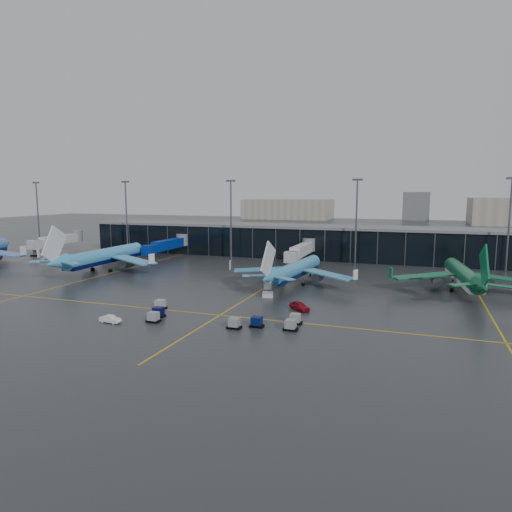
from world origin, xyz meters
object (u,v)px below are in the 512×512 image
(airliner_klm_near, at_px, (296,261))
(airliner_aer_lingus, at_px, (464,265))
(airliner_arkefly, at_px, (105,247))
(service_van_white, at_px, (110,319))
(service_van_red, at_px, (300,306))
(baggage_carts, at_px, (219,318))
(mobile_airstair, at_px, (268,293))

(airliner_klm_near, height_order, airliner_aer_lingus, airliner_aer_lingus)
(airliner_arkefly, relative_size, service_van_white, 11.08)
(airliner_arkefly, xyz_separation_m, airliner_aer_lingus, (91.10, 4.49, -0.77))
(airliner_aer_lingus, bearing_deg, airliner_arkefly, 176.34)
(airliner_klm_near, xyz_separation_m, service_van_red, (6.87, -23.60, -4.77))
(service_van_red, height_order, service_van_white, service_van_red)
(airliner_klm_near, xyz_separation_m, airliner_aer_lingus, (36.61, 4.90, 0.19))
(service_van_red, xyz_separation_m, service_van_white, (-27.64, -18.54, -0.16))
(baggage_carts, bearing_deg, airliner_arkefly, 144.43)
(airliner_aer_lingus, relative_size, baggage_carts, 1.31)
(airliner_aer_lingus, height_order, service_van_red, airliner_aer_lingus)
(baggage_carts, xyz_separation_m, mobile_airstair, (1.75, 20.87, 0.01))
(airliner_aer_lingus, bearing_deg, service_van_red, -142.69)
(airliner_klm_near, distance_m, airliner_aer_lingus, 36.93)
(service_van_white, bearing_deg, mobile_airstair, -30.47)
(baggage_carts, height_order, service_van_red, baggage_carts)
(mobile_airstair, xyz_separation_m, service_van_red, (9.02, -8.71, 0.02))
(airliner_klm_near, xyz_separation_m, mobile_airstair, (-2.15, -14.90, -4.79))
(airliner_klm_near, bearing_deg, service_van_red, -68.00)
(airliner_klm_near, xyz_separation_m, service_van_white, (-20.77, -42.15, -4.93))
(service_van_red, bearing_deg, mobile_airstair, 85.93)
(baggage_carts, bearing_deg, service_van_red, 48.48)
(airliner_arkefly, bearing_deg, service_van_red, -22.93)
(baggage_carts, distance_m, service_van_red, 16.25)
(airliner_aer_lingus, distance_m, service_van_white, 74.37)
(baggage_carts, height_order, mobile_airstair, mobile_airstair)
(baggage_carts, bearing_deg, airliner_klm_near, 83.77)
(service_van_red, bearing_deg, service_van_white, 163.79)
(baggage_carts, relative_size, service_van_white, 7.47)
(airliner_klm_near, relative_size, airliner_aer_lingus, 0.97)
(service_van_red, bearing_deg, airliner_arkefly, 108.55)
(airliner_arkefly, xyz_separation_m, baggage_carts, (50.60, -36.19, -5.75))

